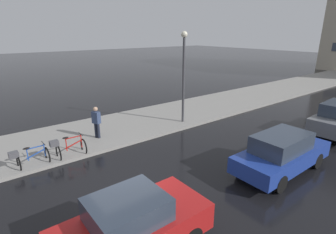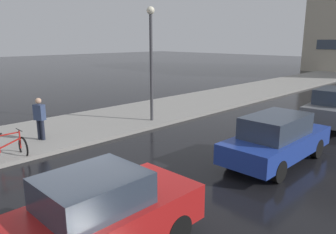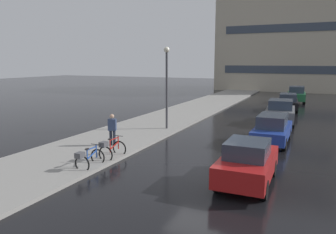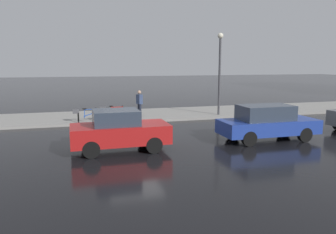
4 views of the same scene
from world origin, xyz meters
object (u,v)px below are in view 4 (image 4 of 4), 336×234
(bicycle_nearest, at_px, (85,116))
(car_red, at_px, (119,131))
(pedestrian, at_px, (139,103))
(bicycle_second, at_px, (112,114))
(streetlamp, at_px, (220,65))
(car_blue, at_px, (267,123))

(bicycle_nearest, bearing_deg, car_red, 10.31)
(bicycle_nearest, bearing_deg, pedestrian, 107.54)
(bicycle_nearest, xyz_separation_m, car_red, (6.20, 1.13, 0.33))
(bicycle_nearest, height_order, bicycle_second, bicycle_second)
(bicycle_second, xyz_separation_m, pedestrian, (-1.14, 1.82, 0.48))
(streetlamp, bearing_deg, car_blue, -5.54)
(bicycle_second, height_order, car_red, car_red)
(bicycle_nearest, height_order, car_red, car_red)
(bicycle_second, relative_size, streetlamp, 0.27)
(car_red, bearing_deg, car_blue, 89.74)
(bicycle_nearest, bearing_deg, car_blue, 51.00)
(car_blue, bearing_deg, bicycle_second, -134.73)
(bicycle_nearest, distance_m, car_red, 6.31)
(car_blue, height_order, streetlamp, streetlamp)
(bicycle_second, relative_size, car_blue, 0.32)
(bicycle_second, height_order, streetlamp, streetlamp)
(bicycle_second, xyz_separation_m, streetlamp, (-0.41, 6.83, 2.76))
(car_red, xyz_separation_m, car_blue, (0.03, 6.56, -0.01))
(bicycle_second, bearing_deg, streetlamp, 93.47)
(car_red, distance_m, pedestrian, 7.57)
(bicycle_second, relative_size, car_red, 0.37)
(car_red, distance_m, streetlamp, 10.02)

